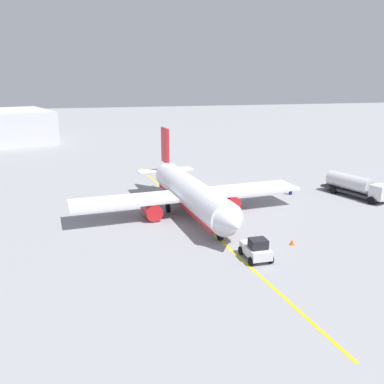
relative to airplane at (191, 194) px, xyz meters
name	(u,v)px	position (x,y,z in m)	size (l,w,h in m)	color
ground_plane	(192,215)	(0.48, 0.04, -2.66)	(400.00, 400.00, 0.00)	#939399
airplane	(191,194)	(0.00, 0.00, 0.00)	(28.48, 30.25, 9.69)	white
fuel_tanker	(355,185)	(-1.45, 25.17, -0.94)	(10.57, 5.42, 3.15)	#2D2D33
pushback_tug	(256,249)	(14.99, 2.60, -1.65)	(3.60, 2.30, 2.20)	silver
refueling_worker	(291,189)	(-4.89, 16.66, -1.84)	(0.57, 0.63, 1.71)	navy
safety_cone_nose	(292,242)	(12.69, 7.66, -2.37)	(0.52, 0.52, 0.58)	#F2590F
distant_hangar	(14,126)	(-73.70, -30.71, 1.51)	(30.22, 24.23, 8.35)	silver
taxi_line_marking	(192,215)	(0.48, 0.04, -2.66)	(60.73, 0.30, 0.01)	yellow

